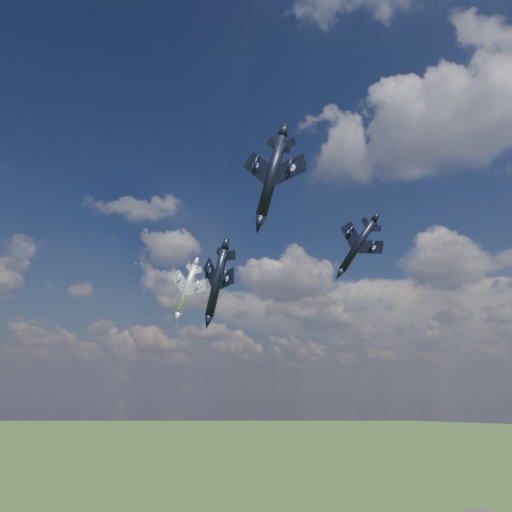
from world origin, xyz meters
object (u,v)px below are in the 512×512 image
Objects in this scene: jet_high_navy at (358,246)px; jet_left_silver at (187,289)px; jet_right_navy at (272,176)px; jet_lead_navy at (217,282)px.

jet_left_silver is at bearing -162.06° from jet_high_navy.
jet_left_silver is (-40.06, 30.28, -4.02)m from jet_right_navy.
jet_right_navy is (24.00, -20.10, 6.35)m from jet_lead_navy.
jet_lead_navy is 28.09m from jet_high_navy.
jet_left_silver reaches higher than jet_lead_navy.
jet_right_navy is 40.31m from jet_high_navy.
jet_right_navy is at bearing -79.28° from jet_high_navy.
jet_right_navy is 0.95× the size of jet_left_silver.
jet_left_silver is (-34.19, -9.55, -6.10)m from jet_high_navy.
jet_high_navy is (-5.87, 39.83, 2.08)m from jet_right_navy.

